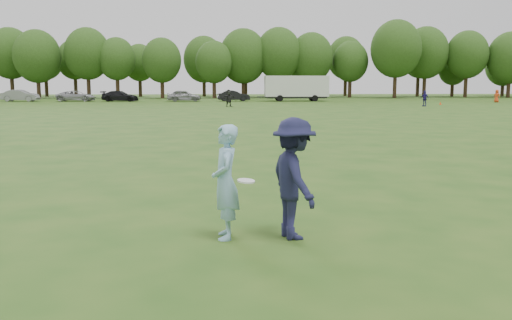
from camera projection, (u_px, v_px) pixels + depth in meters
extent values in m
plane|color=#234A15|center=(231.00, 227.00, 9.17)|extent=(200.00, 200.00, 0.00)
imported|color=#8EBEDB|center=(225.00, 182.00, 8.43)|extent=(0.47, 0.68, 1.80)
imported|color=#1B1C3B|center=(294.00, 178.00, 8.44)|extent=(1.01, 1.38, 1.91)
imported|color=navy|center=(425.00, 98.00, 54.37)|extent=(0.84, 0.97, 1.57)
imported|color=#E8461B|center=(497.00, 96.00, 64.76)|extent=(0.83, 0.88, 1.51)
imported|color=#242424|center=(229.00, 98.00, 53.35)|extent=(1.65, 0.95, 1.70)
imported|color=gray|center=(20.00, 96.00, 67.55)|extent=(4.48, 1.60, 1.47)
imported|color=#99989D|center=(76.00, 96.00, 68.03)|extent=(4.78, 2.23, 1.33)
imported|color=black|center=(120.00, 96.00, 67.76)|extent=(4.70, 2.26, 1.32)
imported|color=gray|center=(184.00, 96.00, 67.42)|extent=(4.37, 2.05, 1.45)
imported|color=black|center=(234.00, 96.00, 68.69)|extent=(4.23, 1.91, 1.35)
cone|color=#E53C0C|center=(440.00, 103.00, 58.36)|extent=(0.28, 0.28, 0.30)
cylinder|color=white|center=(246.00, 181.00, 8.17)|extent=(0.29, 0.29, 0.06)
cube|color=white|center=(296.00, 86.00, 68.68)|extent=(8.00, 2.50, 2.60)
cube|color=black|center=(296.00, 97.00, 68.88)|extent=(7.60, 2.30, 0.25)
cylinder|color=black|center=(280.00, 98.00, 67.54)|extent=(0.80, 0.25, 0.80)
cylinder|color=black|center=(278.00, 98.00, 70.01)|extent=(0.80, 0.25, 0.80)
cylinder|color=black|center=(315.00, 98.00, 67.79)|extent=(0.80, 0.25, 0.80)
cylinder|color=black|center=(312.00, 98.00, 70.26)|extent=(0.80, 0.25, 0.80)
cube|color=#333333|center=(262.00, 97.00, 68.62)|extent=(1.20, 0.15, 0.12)
cylinder|color=#332114|center=(12.00, 85.00, 82.16)|extent=(0.56, 0.56, 3.83)
ellipsoid|color=#254015|center=(10.00, 53.00, 81.48)|extent=(6.75, 6.75, 7.76)
cylinder|color=#332114|center=(39.00, 87.00, 79.56)|extent=(0.56, 0.56, 3.25)
ellipsoid|color=#254015|center=(37.00, 56.00, 78.91)|extent=(6.76, 6.76, 7.78)
cylinder|color=#332114|center=(89.00, 86.00, 80.34)|extent=(0.56, 0.56, 3.71)
ellipsoid|color=#254015|center=(87.00, 54.00, 79.67)|extent=(6.68, 6.68, 7.68)
cylinder|color=#332114|center=(118.00, 87.00, 80.23)|extent=(0.56, 0.56, 3.46)
ellipsoid|color=#254015|center=(117.00, 59.00, 79.65)|extent=(5.49, 5.49, 6.31)
cylinder|color=#332114|center=(162.00, 88.00, 80.49)|extent=(0.56, 0.56, 3.14)
ellipsoid|color=#254015|center=(162.00, 60.00, 79.91)|extent=(5.78, 5.78, 6.64)
cylinder|color=#332114|center=(214.00, 88.00, 80.69)|extent=(0.56, 0.56, 3.01)
ellipsoid|color=#254015|center=(214.00, 62.00, 80.14)|extent=(5.46, 5.46, 6.28)
cylinder|color=#332114|center=(243.00, 87.00, 83.28)|extent=(0.56, 0.56, 3.23)
ellipsoid|color=#254015|center=(243.00, 56.00, 82.60)|extent=(7.29, 7.29, 8.38)
cylinder|color=#332114|center=(278.00, 85.00, 83.45)|extent=(0.56, 0.56, 3.77)
ellipsoid|color=#254015|center=(279.00, 54.00, 82.76)|extent=(6.95, 6.95, 8.00)
cylinder|color=#332114|center=(311.00, 87.00, 84.36)|extent=(0.56, 0.56, 3.33)
ellipsoid|color=#254015|center=(311.00, 57.00, 83.71)|extent=(6.71, 6.71, 7.71)
cylinder|color=#332114|center=(350.00, 87.00, 84.97)|extent=(0.56, 0.56, 3.22)
ellipsoid|color=#254015|center=(350.00, 62.00, 84.40)|extent=(5.54, 5.54, 6.37)
cylinder|color=#332114|center=(395.00, 84.00, 82.36)|extent=(0.56, 0.56, 4.15)
ellipsoid|color=#254015|center=(396.00, 49.00, 81.60)|extent=(7.59, 7.59, 8.73)
cylinder|color=#332114|center=(424.00, 85.00, 86.19)|extent=(0.56, 0.56, 3.95)
ellipsoid|color=#254015|center=(426.00, 53.00, 85.47)|extent=(7.16, 7.16, 8.24)
cylinder|color=#332114|center=(466.00, 85.00, 85.18)|extent=(0.56, 0.56, 3.90)
ellipsoid|color=#254015|center=(467.00, 55.00, 84.50)|extent=(6.49, 6.49, 7.46)
cylinder|color=#332114|center=(508.00, 87.00, 84.37)|extent=(0.56, 0.56, 3.16)
ellipsoid|color=#254015|center=(510.00, 58.00, 83.72)|extent=(6.99, 6.99, 8.04)
cylinder|color=#332114|center=(46.00, 86.00, 90.13)|extent=(0.56, 0.56, 3.62)
ellipsoid|color=#254015|center=(45.00, 60.00, 89.52)|extent=(5.80, 5.80, 6.67)
cylinder|color=#332114|center=(76.00, 86.00, 87.93)|extent=(0.56, 0.56, 3.61)
ellipsoid|color=#254015|center=(74.00, 60.00, 87.34)|extent=(5.58, 5.58, 6.42)
cylinder|color=#332114|center=(140.00, 87.00, 89.08)|extent=(0.56, 0.56, 3.29)
ellipsoid|color=#254015|center=(139.00, 63.00, 88.52)|extent=(5.30, 5.30, 6.09)
cylinder|color=#332114|center=(204.00, 87.00, 91.13)|extent=(0.56, 0.56, 3.28)
ellipsoid|color=#254015|center=(204.00, 59.00, 90.48)|extent=(6.78, 6.78, 7.79)
cylinder|color=#332114|center=(246.00, 87.00, 90.02)|extent=(0.56, 0.56, 3.11)
ellipsoid|color=#254015|center=(246.00, 64.00, 89.47)|extent=(5.34, 5.34, 6.14)
cylinder|color=#332114|center=(301.00, 86.00, 91.93)|extent=(0.56, 0.56, 3.50)
ellipsoid|color=#254015|center=(301.00, 63.00, 91.38)|extent=(4.82, 4.82, 5.54)
cylinder|color=#332114|center=(345.00, 85.00, 92.94)|extent=(0.56, 0.56, 3.80)
ellipsoid|color=#254015|center=(346.00, 58.00, 92.28)|extent=(6.34, 6.34, 7.29)
cylinder|color=#332114|center=(418.00, 85.00, 91.90)|extent=(0.56, 0.56, 3.84)
ellipsoid|color=#254015|center=(419.00, 60.00, 91.32)|extent=(5.09, 5.09, 5.86)
cylinder|color=#332114|center=(452.00, 89.00, 91.16)|extent=(0.56, 0.56, 2.58)
ellipsoid|color=#254015|center=(453.00, 69.00, 90.68)|extent=(4.86, 4.86, 5.59)
cylinder|color=#332114|center=(502.00, 88.00, 93.12)|extent=(0.56, 0.56, 2.62)
ellipsoid|color=#254015|center=(504.00, 65.00, 92.56)|extent=(6.11, 6.11, 7.02)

